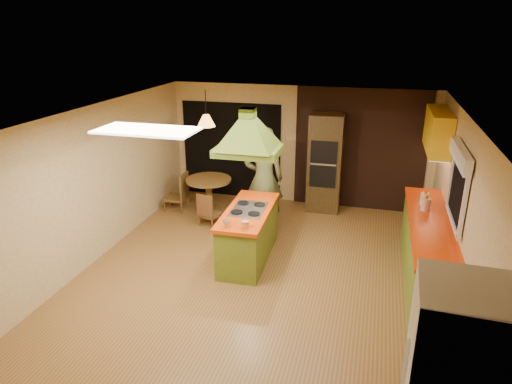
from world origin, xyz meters
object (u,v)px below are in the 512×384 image
(man, at_px, (264,179))
(canister_large, at_px, (425,199))
(wall_oven, at_px, (325,163))
(dining_table, at_px, (209,188))
(kitchen_island, at_px, (249,234))

(man, height_order, canister_large, man)
(wall_oven, bearing_deg, dining_table, -164.01)
(wall_oven, distance_m, dining_table, 2.44)
(dining_table, relative_size, canister_large, 4.65)
(kitchen_island, distance_m, canister_large, 2.91)
(wall_oven, relative_size, canister_large, 10.07)
(man, xyz_separation_m, wall_oven, (0.97, 1.26, 0.02))
(man, height_order, dining_table, man)
(kitchen_island, height_order, wall_oven, wall_oven)
(kitchen_island, xyz_separation_m, dining_table, (-1.35, 1.77, 0.05))
(man, bearing_deg, canister_large, 157.18)
(dining_table, bearing_deg, kitchen_island, -52.53)
(wall_oven, bearing_deg, kitchen_island, -111.77)
(canister_large, bearing_deg, kitchen_island, -162.97)
(kitchen_island, bearing_deg, canister_large, 15.24)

